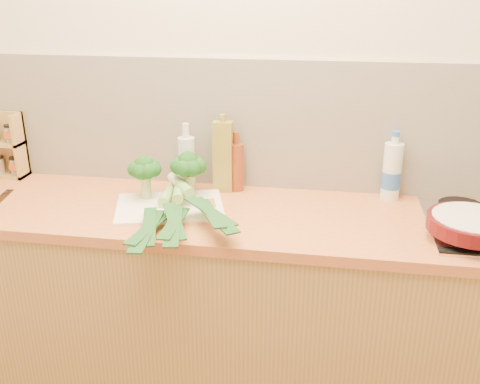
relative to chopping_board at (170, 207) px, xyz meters
The scene contains 13 objects.
room_shell 0.47m from the chopping_board, 51.83° to the left, with size 3.50×3.50×3.50m.
counter 0.51m from the chopping_board, ahead, with size 3.20×0.62×0.90m.
chopping_board is the anchor object (origin of this frame).
broccoli_left 0.18m from the chopping_board, 152.05° to the left, with size 0.13×0.13×0.18m.
broccoli_right 0.18m from the chopping_board, 67.24° to the left, with size 0.14×0.15×0.19m.
leek_front 0.04m from the chopping_board, 129.86° to the right, with size 0.13×0.71×0.04m.
leek_mid 0.08m from the chopping_board, 47.85° to the right, with size 0.19×0.63×0.04m.
leek_back 0.13m from the chopping_board, 17.44° to the right, with size 0.39×0.52×0.04m.
skillet 1.10m from the chopping_board, ahead, with size 0.44×0.30×0.05m.
oil_tin 0.32m from the chopping_board, 52.92° to the left, with size 0.08×0.05×0.33m.
glass_bottle 0.24m from the chopping_board, 84.85° to the left, with size 0.07×0.07×0.29m.
amber_bottle 0.34m from the chopping_board, 47.80° to the left, with size 0.06×0.06×0.25m.
water_bottle 0.90m from the chopping_board, 16.40° to the left, with size 0.08×0.08×0.26m.
Camera 1 is at (0.36, -0.66, 1.71)m, focal length 40.00 mm.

